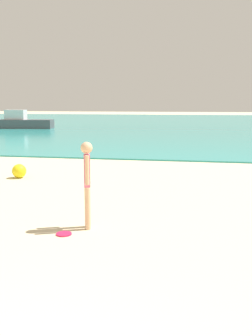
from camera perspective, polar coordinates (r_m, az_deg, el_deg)
name	(u,v)px	position (r m, az deg, el deg)	size (l,w,h in m)	color
water	(186,123)	(44.80, 9.08, 6.80)	(160.00, 60.00, 0.06)	teal
person_standing	(87,180)	(6.80, -5.90, -1.79)	(0.21, 0.35, 1.59)	#DDAD84
frisbee	(64,234)	(6.75, -9.36, -9.81)	(0.27, 0.27, 0.03)	#E51E4C
boat_near	(23,122)	(34.90, -15.24, 6.74)	(4.94, 2.12, 1.63)	#4C4C51
beach_ball	(19,171)	(11.97, -15.85, -0.44)	(0.43, 0.43, 0.43)	yellow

